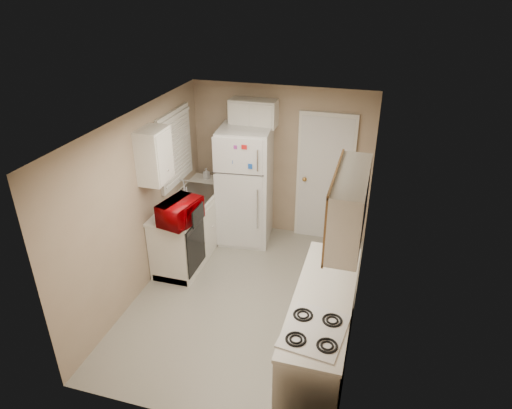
# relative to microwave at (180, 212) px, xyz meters

# --- Properties ---
(floor) EXTENTS (3.80, 3.80, 0.00)m
(floor) POSITION_rel_microwave_xyz_m (0.94, -0.19, -1.05)
(floor) COLOR #ACA89D
(floor) RESTS_ON ground
(ceiling) EXTENTS (3.80, 3.80, 0.00)m
(ceiling) POSITION_rel_microwave_xyz_m (0.94, -0.19, 1.35)
(ceiling) COLOR white
(ceiling) RESTS_ON floor
(wall_left) EXTENTS (3.80, 3.80, 0.00)m
(wall_left) POSITION_rel_microwave_xyz_m (-0.46, -0.19, 0.15)
(wall_left) COLOR tan
(wall_left) RESTS_ON floor
(wall_right) EXTENTS (3.80, 3.80, 0.00)m
(wall_right) POSITION_rel_microwave_xyz_m (2.34, -0.19, 0.15)
(wall_right) COLOR tan
(wall_right) RESTS_ON floor
(wall_back) EXTENTS (2.80, 2.80, 0.00)m
(wall_back) POSITION_rel_microwave_xyz_m (0.94, 1.71, 0.15)
(wall_back) COLOR tan
(wall_back) RESTS_ON floor
(wall_front) EXTENTS (2.80, 2.80, 0.00)m
(wall_front) POSITION_rel_microwave_xyz_m (0.94, -2.09, 0.15)
(wall_front) COLOR tan
(wall_front) RESTS_ON floor
(left_counter) EXTENTS (0.60, 1.80, 0.90)m
(left_counter) POSITION_rel_microwave_xyz_m (-0.16, 0.71, -0.60)
(left_counter) COLOR silver
(left_counter) RESTS_ON floor
(dishwasher) EXTENTS (0.03, 0.58, 0.72)m
(dishwasher) POSITION_rel_microwave_xyz_m (0.13, 0.11, -0.56)
(dishwasher) COLOR black
(dishwasher) RESTS_ON floor
(sink) EXTENTS (0.54, 0.74, 0.16)m
(sink) POSITION_rel_microwave_xyz_m (-0.16, 0.86, -0.19)
(sink) COLOR gray
(sink) RESTS_ON left_counter
(microwave) EXTENTS (0.62, 0.43, 0.38)m
(microwave) POSITION_rel_microwave_xyz_m (0.00, 0.00, 0.00)
(microwave) COLOR #7D0004
(microwave) RESTS_ON left_counter
(soap_bottle) EXTENTS (0.10, 0.10, 0.18)m
(soap_bottle) POSITION_rel_microwave_xyz_m (-0.21, 1.44, -0.05)
(soap_bottle) COLOR silver
(soap_bottle) RESTS_ON left_counter
(window_blinds) EXTENTS (0.10, 0.98, 1.08)m
(window_blinds) POSITION_rel_microwave_xyz_m (-0.42, 0.86, 0.55)
(window_blinds) COLOR silver
(window_blinds) RESTS_ON wall_left
(upper_cabinet_left) EXTENTS (0.30, 0.45, 0.70)m
(upper_cabinet_left) POSITION_rel_microwave_xyz_m (-0.31, 0.03, 0.75)
(upper_cabinet_left) COLOR silver
(upper_cabinet_left) RESTS_ON wall_left
(refrigerator) EXTENTS (0.83, 0.81, 1.84)m
(refrigerator) POSITION_rel_microwave_xyz_m (0.49, 1.30, -0.13)
(refrigerator) COLOR silver
(refrigerator) RESTS_ON floor
(cabinet_over_fridge) EXTENTS (0.70, 0.30, 0.40)m
(cabinet_over_fridge) POSITION_rel_microwave_xyz_m (0.54, 1.56, 0.95)
(cabinet_over_fridge) COLOR silver
(cabinet_over_fridge) RESTS_ON wall_back
(interior_door) EXTENTS (0.86, 0.06, 2.08)m
(interior_door) POSITION_rel_microwave_xyz_m (1.64, 1.67, -0.03)
(interior_door) COLOR silver
(interior_door) RESTS_ON floor
(right_counter) EXTENTS (0.60, 2.00, 0.90)m
(right_counter) POSITION_rel_microwave_xyz_m (2.04, -0.99, -0.60)
(right_counter) COLOR silver
(right_counter) RESTS_ON floor
(stove) EXTENTS (0.62, 0.73, 0.81)m
(stove) POSITION_rel_microwave_xyz_m (2.04, -1.54, -0.65)
(stove) COLOR silver
(stove) RESTS_ON floor
(upper_cabinet_right) EXTENTS (0.30, 1.20, 0.70)m
(upper_cabinet_right) POSITION_rel_microwave_xyz_m (2.19, -0.69, 0.75)
(upper_cabinet_right) COLOR silver
(upper_cabinet_right) RESTS_ON wall_right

